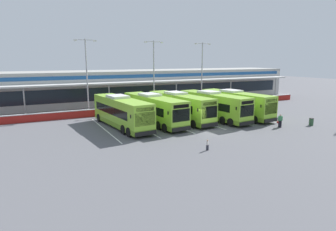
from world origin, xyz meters
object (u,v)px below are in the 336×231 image
Objects in this scene: coach_bus_left_centre at (154,110)px; pedestrian_child at (207,145)px; coach_bus_leftmost at (121,113)px; litter_bin at (311,122)px; lamp_post_centre at (154,71)px; lamp_post_east at (202,70)px; coach_bus_centre at (180,107)px; pedestrian_with_handbag at (280,120)px; lamp_post_west at (87,72)px; coach_bus_right_centre at (213,106)px; coach_bus_rightmost at (236,104)px.

coach_bus_left_centre reaches higher than pedestrian_child.
coach_bus_leftmost is 13.27× the size of litter_bin.
lamp_post_east is (9.76, 0.74, 0.00)m from lamp_post_centre.
coach_bus_centre is at bearing -94.17° from lamp_post_centre.
coach_bus_leftmost is 1.00× the size of coach_bus_left_centre.
pedestrian_with_handbag is (16.97, -8.67, -0.93)m from coach_bus_leftmost.
coach_bus_centre reaches higher than pedestrian_child.
lamp_post_east is at bearing 0.06° from lamp_post_west.
lamp_post_east is (5.96, 11.97, 4.50)m from coach_bus_right_centre.
coach_bus_leftmost is 1.12× the size of lamp_post_west.
pedestrian_with_handbag is at bearing -27.07° from coach_bus_leftmost.
pedestrian_with_handbag is at bearing -46.53° from lamp_post_west.
lamp_post_west is (-14.34, 11.95, 4.50)m from coach_bus_right_centre.
coach_bus_left_centre is at bearing 150.22° from litter_bin.
coach_bus_centre is at bearing 164.76° from coach_bus_right_centre.
coach_bus_right_centre is at bearing 52.50° from pedestrian_child.
coach_bus_centre is at bearing -134.35° from lamp_post_east.
coach_bus_right_centre is 8.87m from pedestrian_with_handbag.
coach_bus_left_centre and coach_bus_rightmost have the same top height.
coach_bus_centre is 15.67m from lamp_post_east.
coach_bus_left_centre is 7.62× the size of pedestrian_with_handbag.
pedestrian_with_handbag is 4.44m from litter_bin.
lamp_post_centre is at bearing 124.03° from coach_bus_rightmost.
coach_bus_right_centre is 19.20m from lamp_post_west.
lamp_post_west is (-9.81, 10.71, 4.50)m from coach_bus_centre.
pedestrian_child is (4.05, -12.22, -1.24)m from coach_bus_leftmost.
lamp_post_east is at bearing 4.32° from lamp_post_centre.
coach_bus_leftmost reaches higher than pedestrian_with_handbag.
coach_bus_right_centre is (4.53, -1.23, 0.00)m from coach_bus_centre.
coach_bus_rightmost reaches higher than pedestrian_child.
lamp_post_east is at bearing 63.51° from coach_bus_right_centre.
coach_bus_right_centre is 7.62× the size of pedestrian_with_handbag.
pedestrian_with_handbag is 0.15× the size of lamp_post_west.
coach_bus_centre is 13.20m from pedestrian_child.
lamp_post_west reaches higher than pedestrian_with_handbag.
pedestrian_child is (-4.11, -12.49, -1.24)m from coach_bus_centre.
coach_bus_rightmost is (12.26, -1.07, 0.00)m from coach_bus_left_centre.
litter_bin is at bearing -24.50° from coach_bus_leftmost.
pedestrian_with_handbag is 1.61× the size of pedestrian_child.
lamp_post_west is 11.83× the size of litter_bin.
pedestrian_with_handbag is 0.15× the size of lamp_post_east.
coach_bus_leftmost is 1.12× the size of lamp_post_centre.
lamp_post_centre is (0.73, 10.00, 4.50)m from coach_bus_centre.
pedestrian_child is at bearing -102.13° from lamp_post_centre.
coach_bus_right_centre reaches higher than pedestrian_child.
coach_bus_right_centre is at bearing -39.80° from lamp_post_west.
lamp_post_east is (2.14, 12.03, 4.50)m from coach_bus_rightmost.
coach_bus_rightmost is at bearing -0.89° from coach_bus_right_centre.
coach_bus_centre is at bearing 3.22° from coach_bus_left_centre.
coach_bus_right_centre reaches higher than pedestrian_with_handbag.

